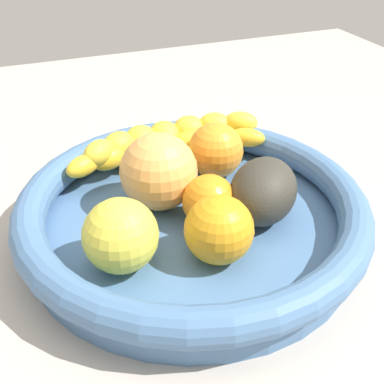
% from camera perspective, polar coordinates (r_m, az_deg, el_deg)
% --- Properties ---
extents(kitchen_counter, '(1.20, 1.20, 0.03)m').
position_cam_1_polar(kitchen_counter, '(0.50, 0.00, -6.26)').
color(kitchen_counter, '#ACA397').
rests_on(kitchen_counter, ground).
extents(fruit_bowl, '(0.34, 0.34, 0.05)m').
position_cam_1_polar(fruit_bowl, '(0.48, 0.00, -2.36)').
color(fruit_bowl, '#476D9B').
rests_on(fruit_bowl, kitchen_counter).
extents(banana_draped_left, '(0.08, 0.22, 0.05)m').
position_cam_1_polar(banana_draped_left, '(0.57, -2.87, 6.50)').
color(banana_draped_left, yellow).
rests_on(banana_draped_left, fruit_bowl).
extents(banana_draped_right, '(0.07, 0.23, 0.04)m').
position_cam_1_polar(banana_draped_right, '(0.55, -3.21, 5.01)').
color(banana_draped_right, yellow).
rests_on(banana_draped_right, fruit_bowl).
extents(orange_front, '(0.06, 0.06, 0.06)m').
position_cam_1_polar(orange_front, '(0.53, 2.76, 4.86)').
color(orange_front, orange).
rests_on(orange_front, fruit_bowl).
extents(orange_mid_left, '(0.05, 0.05, 0.05)m').
position_cam_1_polar(orange_mid_left, '(0.46, 2.02, -1.08)').
color(orange_mid_left, orange).
rests_on(orange_mid_left, fruit_bowl).
extents(orange_mid_right, '(0.06, 0.06, 0.06)m').
position_cam_1_polar(orange_mid_right, '(0.41, 2.62, -4.53)').
color(orange_mid_right, orange).
rests_on(orange_mid_right, fruit_bowl).
extents(apple_yellow, '(0.06, 0.06, 0.06)m').
position_cam_1_polar(apple_yellow, '(0.41, -8.33, -5.04)').
color(apple_yellow, yellow).
rests_on(apple_yellow, fruit_bowl).
extents(peach_blush, '(0.08, 0.08, 0.08)m').
position_cam_1_polar(peach_blush, '(0.48, -3.91, 2.37)').
color(peach_blush, '#F9AA54').
rests_on(peach_blush, fruit_bowl).
extents(avocado_dark, '(0.10, 0.10, 0.06)m').
position_cam_1_polar(avocado_dark, '(0.47, 8.29, 0.10)').
color(avocado_dark, '#36342B').
rests_on(avocado_dark, fruit_bowl).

